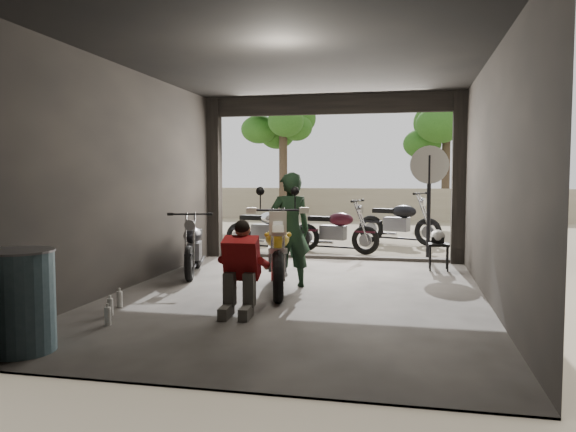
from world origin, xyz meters
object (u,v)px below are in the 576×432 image
at_px(left_bike, 194,243).
at_px(stool, 439,248).
at_px(outside_bike_a, 267,225).
at_px(oil_drum, 20,303).
at_px(rider, 290,231).
at_px(sign_post, 429,184).
at_px(outside_bike_b, 335,226).
at_px(outside_bike_c, 399,218).
at_px(helmet, 438,236).
at_px(mechanic, 239,270).
at_px(main_bike, 277,249).

xyz_separation_m(left_bike, stool, (4.00, 1.24, -0.12)).
xyz_separation_m(outside_bike_a, oil_drum, (-0.47, -7.31, -0.11)).
distance_m(outside_bike_a, stool, 3.97).
bearing_deg(rider, sign_post, -147.34).
bearing_deg(oil_drum, outside_bike_b, 75.36).
height_order(outside_bike_a, outside_bike_c, outside_bike_c).
distance_m(outside_bike_b, oil_drum, 7.71).
bearing_deg(helmet, mechanic, -133.72).
height_order(main_bike, mechanic, main_bike).
bearing_deg(oil_drum, stool, 53.94).
bearing_deg(outside_bike_a, stool, -106.05).
distance_m(outside_bike_a, rider, 4.03).
xyz_separation_m(outside_bike_a, sign_post, (3.39, -0.44, 0.91)).
relative_size(outside_bike_b, rider, 1.00).
bearing_deg(rider, outside_bike_c, -129.63).
height_order(outside_bike_a, oil_drum, outside_bike_a).
xyz_separation_m(outside_bike_a, stool, (3.53, -1.81, -0.18)).
bearing_deg(main_bike, mechanic, -109.21).
height_order(stool, sign_post, sign_post).
height_order(mechanic, helmet, mechanic).
relative_size(outside_bike_c, mechanic, 1.73).
bearing_deg(sign_post, stool, -66.38).
xyz_separation_m(left_bike, outside_bike_a, (0.47, 3.05, 0.05)).
distance_m(outside_bike_c, helmet, 3.89).
relative_size(main_bike, mechanic, 1.73).
distance_m(outside_bike_b, mechanic, 5.69).
height_order(left_bike, outside_bike_b, outside_bike_b).
relative_size(outside_bike_b, oil_drum, 1.78).
bearing_deg(sign_post, rider, -103.72).
bearing_deg(stool, sign_post, 95.60).
relative_size(helmet, oil_drum, 0.27).
bearing_deg(rider, mechanic, 56.66).
height_order(rider, mechanic, rider).
bearing_deg(left_bike, outside_bike_c, 41.69).
bearing_deg(outside_bike_c, mechanic, -169.44).
relative_size(stool, helmet, 1.85).
xyz_separation_m(left_bike, rider, (1.79, -0.74, 0.31)).
relative_size(outside_bike_c, stool, 3.88).
distance_m(outside_bike_a, mechanic, 5.63).
bearing_deg(mechanic, outside_bike_a, 96.86).
bearing_deg(outside_bike_b, rider, -168.62).
xyz_separation_m(outside_bike_b, outside_bike_c, (1.30, 1.90, 0.06)).
bearing_deg(outside_bike_b, outside_bike_a, 109.68).
bearing_deg(oil_drum, mechanic, 48.91).
bearing_deg(left_bike, stool, 1.42).
bearing_deg(outside_bike_a, outside_bike_c, -42.37).
relative_size(outside_bike_a, oil_drum, 1.81).
distance_m(rider, sign_post, 4.00).
relative_size(main_bike, left_bike, 1.18).
bearing_deg(rider, main_bike, 46.26).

